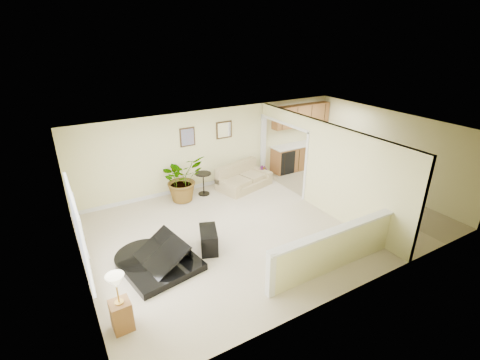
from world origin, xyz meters
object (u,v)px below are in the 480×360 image
piano (156,244)px  piano_bench (209,240)px  small_plant (263,175)px  loveseat (243,176)px  palm_plant (182,179)px  lamp_stand (120,307)px  accent_table (203,181)px

piano → piano_bench: piano is taller
small_plant → loveseat: bearing=-175.5°
piano → palm_plant: (1.67, 2.77, 0.09)m
piano → lamp_stand: bearing=-138.4°
piano_bench → lamp_stand: lamp_stand is taller
palm_plant → small_plant: palm_plant is taller
accent_table → small_plant: size_ratio=1.36×
loveseat → small_plant: bearing=-10.3°
loveseat → small_plant: (0.81, 0.06, -0.15)m
piano → accent_table: 3.66m
loveseat → small_plant: size_ratio=3.71×
piano → accent_table: piano is taller
accent_table → lamp_stand: size_ratio=0.63×
loveseat → accent_table: bearing=160.5°
accent_table → lamp_stand: 5.37m
piano → lamp_stand: size_ratio=1.73×
piano_bench → loveseat: size_ratio=0.39×
piano_bench → small_plant: 4.26m
loveseat → palm_plant: (-2.05, 0.09, 0.31)m
palm_plant → loveseat: bearing=-2.4°
piano → palm_plant: piano is taller
palm_plant → lamp_stand: palm_plant is taller
piano_bench → lamp_stand: (-2.29, -1.40, 0.22)m
loveseat → small_plant: loveseat is taller
small_plant → palm_plant: bearing=179.5°
lamp_stand → piano: bearing=51.6°
palm_plant → lamp_stand: bearing=-123.6°
loveseat → accent_table: size_ratio=2.74×
piano → small_plant: 5.31m
piano_bench → palm_plant: palm_plant is taller
piano_bench → small_plant: small_plant is taller
palm_plant → lamp_stand: (-2.74, -4.11, -0.20)m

